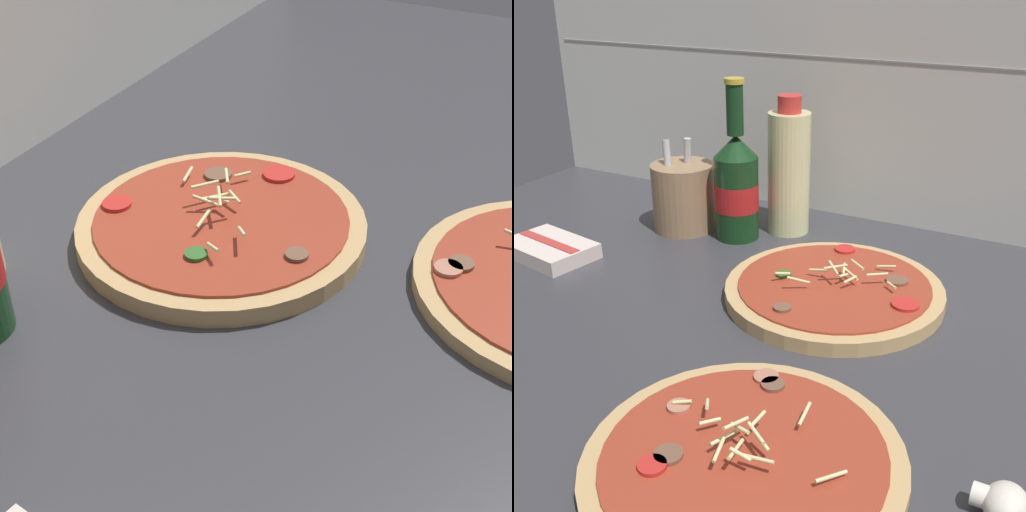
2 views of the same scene
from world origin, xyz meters
The scene contains 9 objects.
counter_slab centered at (0.00, 0.00, 1.25)cm, with size 160.00×90.00×2.50cm.
tile_backsplash centered at (0.00, 45.50, 30.00)cm, with size 160.00×1.13×60.00cm.
pizza_near centered at (2.40, -19.64, 3.36)cm, with size 29.55×29.55×5.14cm.
pizza_far centered at (-3.29, 14.38, 3.61)cm, with size 29.80×29.80×5.12cm.
beer_bottle centered at (-26.14, 26.89, 11.61)cm, with size 7.27×7.27×26.06cm.
oil_bottle centered at (-19.91, 33.39, 13.08)cm, with size 7.02×7.02×23.00cm.
mushroom_left centered at (23.97, -14.59, 4.05)cm, with size 4.64×4.42×3.09cm.
utensil_crock centered at (-36.22, 26.00, 8.30)cm, with size 10.62×10.62×15.57cm.
dish_towel centered at (-47.88, 6.11, 3.71)cm, with size 15.19×11.23×2.56cm.
Camera 2 is at (25.79, -58.27, 44.15)cm, focal length 45.00 mm.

